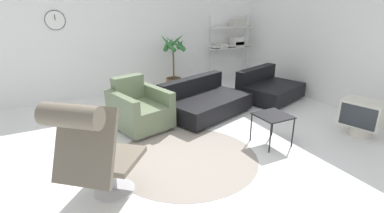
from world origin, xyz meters
name	(u,v)px	position (x,y,z in m)	size (l,w,h in m)	color
ground_plane	(187,156)	(0.00, 0.00, 0.00)	(12.00, 12.00, 0.00)	white
wall_back	(117,29)	(0.00, 3.27, 1.40)	(12.00, 0.09, 2.80)	white
wall_right	(370,36)	(3.46, 0.00, 1.40)	(0.06, 12.00, 2.80)	white
round_rug	(186,158)	(-0.03, -0.03, 0.00)	(1.91, 1.91, 0.01)	gray
lounge_chair	(93,146)	(-1.25, -0.54, 0.71)	(1.03, 1.08, 1.20)	#BCBCC1
armchair_red	(139,110)	(-0.25, 1.22, 0.30)	(0.95, 1.04, 0.81)	silver
couch_low	(204,102)	(0.98, 1.27, 0.22)	(1.74, 1.38, 0.63)	black
couch_second	(268,89)	(2.58, 1.38, 0.22)	(1.45, 1.28, 0.63)	black
side_table	(273,118)	(1.26, -0.22, 0.40)	(0.46, 0.46, 0.45)	black
crt_television	(362,116)	(2.67, -0.63, 0.32)	(0.57, 0.65, 0.56)	beige
potted_plant	(174,68)	(1.07, 2.79, 0.56)	(0.62, 0.61, 1.32)	brown
shelf_unit	(233,38)	(2.77, 2.99, 1.08)	(1.10, 0.28, 1.61)	#BCBCC1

